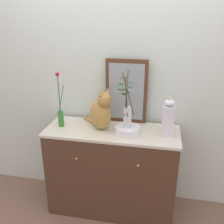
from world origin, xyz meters
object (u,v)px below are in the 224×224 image
mirror_leaning (126,92)px  vase_slim_green (61,114)px  vase_glass_clear (127,113)px  cat_sitting (101,112)px  bowl_porcelain (127,130)px  sideboard (112,170)px  jar_lidded_porcelain (168,118)px

mirror_leaning → vase_slim_green: 0.66m
mirror_leaning → vase_glass_clear: (0.05, -0.27, -0.11)m
mirror_leaning → cat_sitting: bearing=-134.7°
mirror_leaning → vase_glass_clear: bearing=-80.0°
mirror_leaning → bowl_porcelain: bearing=-79.0°
sideboard → mirror_leaning: size_ratio=2.01×
mirror_leaning → cat_sitting: mirror_leaning is taller
vase_slim_green → vase_glass_clear: 0.65m
bowl_porcelain → vase_slim_green: bearing=176.0°
sideboard → jar_lidded_porcelain: (0.50, -0.01, 0.61)m
bowl_porcelain → vase_glass_clear: bearing=-137.6°
sideboard → vase_slim_green: 0.76m
sideboard → jar_lidded_porcelain: jar_lidded_porcelain is taller
vase_glass_clear → jar_lidded_porcelain: 0.36m
mirror_leaning → vase_slim_green: size_ratio=1.19×
jar_lidded_porcelain → vase_glass_clear: bearing=-172.0°
cat_sitting → vase_slim_green: 0.39m
cat_sitting → jar_lidded_porcelain: (0.61, -0.01, -0.00)m
sideboard → vase_glass_clear: vase_glass_clear is taller
mirror_leaning → bowl_porcelain: size_ratio=2.81×
bowl_porcelain → jar_lidded_porcelain: bearing=7.5°
mirror_leaning → bowl_porcelain: mirror_leaning is taller
mirror_leaning → jar_lidded_porcelain: bearing=-28.7°
sideboard → vase_slim_green: bearing=-179.2°
jar_lidded_porcelain → mirror_leaning: bearing=151.3°
mirror_leaning → sideboard: bearing=-114.3°
vase_slim_green → vase_glass_clear: vase_glass_clear is taller
vase_slim_green → vase_glass_clear: size_ratio=1.04×
cat_sitting → vase_glass_clear: size_ratio=0.81×
vase_slim_green → sideboard: bearing=0.8°
sideboard → mirror_leaning: bearing=65.7°
vase_glass_clear → cat_sitting: bearing=165.7°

